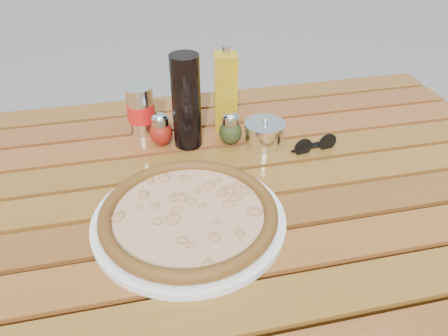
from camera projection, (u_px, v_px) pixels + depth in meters
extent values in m
cube|color=#361A0C|center=(375.00, 186.00, 1.57)|extent=(0.06, 0.06, 0.70)
cube|color=#38210C|center=(226.00, 203.00, 0.94)|extent=(1.36, 0.86, 0.04)
cube|color=#59350F|center=(270.00, 308.00, 0.68)|extent=(1.40, 0.09, 0.03)
cube|color=#5F2F10|center=(252.00, 261.00, 0.76)|extent=(1.40, 0.09, 0.03)
cube|color=#4F280E|center=(238.00, 222.00, 0.84)|extent=(1.40, 0.09, 0.03)
cube|color=#5A330F|center=(226.00, 191.00, 0.92)|extent=(1.40, 0.09, 0.03)
cube|color=#53300E|center=(216.00, 164.00, 1.00)|extent=(1.40, 0.09, 0.03)
cube|color=#5D2B10|center=(208.00, 142.00, 1.08)|extent=(1.40, 0.09, 0.03)
cube|color=#55270F|center=(201.00, 122.00, 1.16)|extent=(1.40, 0.09, 0.03)
cube|color=#512B0E|center=(194.00, 105.00, 1.25)|extent=(1.40, 0.09, 0.03)
cylinder|color=white|center=(189.00, 220.00, 0.81)|extent=(0.46, 0.46, 0.01)
cylinder|color=beige|center=(189.00, 215.00, 0.81)|extent=(0.42, 0.42, 0.01)
torus|color=black|center=(189.00, 213.00, 0.80)|extent=(0.45, 0.45, 0.03)
ellipsoid|color=#AB2013|center=(161.00, 133.00, 1.03)|extent=(0.07, 0.07, 0.06)
cylinder|color=silver|center=(160.00, 121.00, 1.01)|extent=(0.05, 0.05, 0.02)
ellipsoid|color=silver|center=(160.00, 117.00, 1.01)|extent=(0.05, 0.05, 0.02)
ellipsoid|color=#36421A|center=(230.00, 132.00, 1.03)|extent=(0.07, 0.07, 0.06)
cylinder|color=silver|center=(231.00, 120.00, 1.02)|extent=(0.05, 0.05, 0.02)
ellipsoid|color=silver|center=(231.00, 116.00, 1.01)|extent=(0.05, 0.05, 0.02)
cylinder|color=black|center=(186.00, 102.00, 0.99)|extent=(0.07, 0.07, 0.22)
cylinder|color=silver|center=(141.00, 110.00, 1.06)|extent=(0.07, 0.07, 0.12)
cylinder|color=red|center=(141.00, 112.00, 1.06)|extent=(0.07, 0.07, 0.04)
cube|color=#AF8812|center=(226.00, 92.00, 1.06)|extent=(0.06, 0.06, 0.19)
cylinder|color=silver|center=(226.00, 50.00, 1.00)|extent=(0.02, 0.02, 0.02)
cylinder|color=white|center=(264.00, 135.00, 1.03)|extent=(0.09, 0.09, 0.05)
cylinder|color=white|center=(265.00, 124.00, 1.01)|extent=(0.10, 0.10, 0.01)
sphere|color=silver|center=(265.00, 121.00, 1.01)|extent=(0.01, 0.01, 0.01)
cylinder|color=black|center=(303.00, 147.00, 1.00)|extent=(0.04, 0.01, 0.04)
cylinder|color=black|center=(328.00, 142.00, 1.02)|extent=(0.04, 0.01, 0.04)
cube|color=black|center=(316.00, 143.00, 1.01)|extent=(0.02, 0.01, 0.00)
cube|color=black|center=(309.00, 148.00, 1.02)|extent=(0.09, 0.02, 0.00)
cube|color=black|center=(315.00, 145.00, 1.03)|extent=(0.09, 0.02, 0.00)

